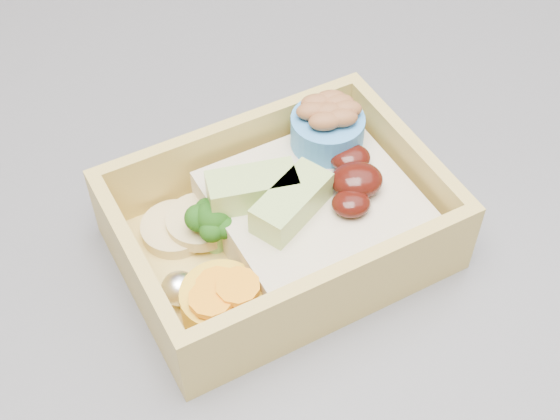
{
  "coord_description": "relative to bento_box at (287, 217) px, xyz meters",
  "views": [
    {
      "loc": [
        -0.05,
        -0.37,
        1.27
      ],
      "look_at": [
        -0.02,
        -0.1,
        0.95
      ],
      "focal_mm": 50.0,
      "sensor_mm": 36.0,
      "label": 1
    }
  ],
  "objects": [
    {
      "name": "bento_box",
      "position": [
        0.0,
        0.0,
        0.0
      ],
      "size": [
        0.2,
        0.18,
        0.06
      ],
      "rotation": [
        0.0,
        0.0,
        0.42
      ],
      "color": "tan",
      "rests_on": "island"
    }
  ]
}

